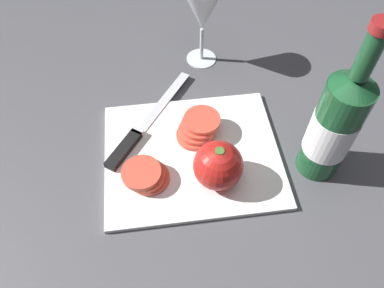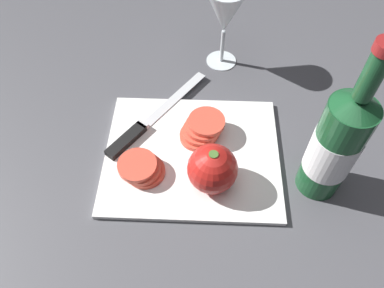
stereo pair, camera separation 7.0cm
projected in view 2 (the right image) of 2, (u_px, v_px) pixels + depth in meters
ground_plane at (180, 171)px, 0.71m from camera, size 3.00×3.00×0.00m
cutting_board at (192, 155)px, 0.73m from camera, size 0.34×0.28×0.01m
wine_bottle at (335, 146)px, 0.60m from camera, size 0.08×0.08×0.32m
wine_glass at (225, 14)px, 0.79m from camera, size 0.09×0.09×0.18m
whole_tomato at (212, 169)px, 0.65m from camera, size 0.09×0.09×0.09m
knife at (137, 131)px, 0.75m from camera, size 0.19×0.25×0.01m
tomato_slice_stack_near at (202, 129)px, 0.73m from camera, size 0.09×0.08×0.04m
tomato_slice_stack_far at (142, 168)px, 0.68m from camera, size 0.09×0.07×0.03m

